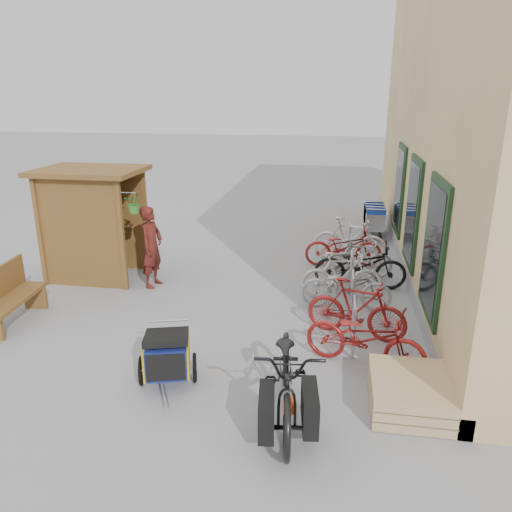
% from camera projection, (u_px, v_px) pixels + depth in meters
% --- Properties ---
extents(ground, '(80.00, 80.00, 0.00)m').
position_uv_depth(ground, '(212.00, 339.00, 8.31)').
color(ground, gray).
extents(kiosk, '(2.49, 1.65, 2.40)m').
position_uv_depth(kiosk, '(89.00, 208.00, 10.64)').
color(kiosk, brown).
rests_on(kiosk, ground).
extents(bike_rack, '(0.05, 5.35, 0.86)m').
position_uv_depth(bike_rack, '(351.00, 269.00, 10.04)').
color(bike_rack, '#A5A8AD').
rests_on(bike_rack, ground).
extents(pallet_stack, '(1.00, 1.20, 0.40)m').
position_uv_depth(pallet_stack, '(409.00, 393.00, 6.47)').
color(pallet_stack, tan).
rests_on(pallet_stack, ground).
extents(bench, '(0.62, 1.65, 1.02)m').
position_uv_depth(bench, '(7.00, 296.00, 8.74)').
color(bench, brown).
rests_on(bench, ground).
extents(shopping_carts, '(0.54, 1.80, 0.96)m').
position_uv_depth(shopping_carts, '(374.00, 216.00, 14.19)').
color(shopping_carts, silver).
rests_on(shopping_carts, ground).
extents(child_trailer, '(0.88, 1.38, 0.80)m').
position_uv_depth(child_trailer, '(167.00, 354.00, 6.97)').
color(child_trailer, navy).
rests_on(child_trailer, ground).
extents(cargo_bike, '(1.05, 2.33, 1.18)m').
position_uv_depth(cargo_bike, '(288.00, 377.00, 6.15)').
color(cargo_bike, black).
rests_on(cargo_bike, ground).
extents(person_kiosk, '(0.50, 0.68, 1.72)m').
position_uv_depth(person_kiosk, '(152.00, 247.00, 10.34)').
color(person_kiosk, maroon).
rests_on(person_kiosk, ground).
extents(bike_0, '(1.93, 1.18, 0.96)m').
position_uv_depth(bike_0, '(365.00, 338.00, 7.34)').
color(bike_0, maroon).
rests_on(bike_0, ground).
extents(bike_1, '(1.75, 0.91, 1.01)m').
position_uv_depth(bike_1, '(356.00, 309.00, 8.26)').
color(bike_1, maroon).
rests_on(bike_1, ground).
extents(bike_2, '(1.72, 0.63, 0.89)m').
position_uv_depth(bike_2, '(346.00, 287.00, 9.34)').
color(bike_2, '#A0A0A4').
rests_on(bike_2, ground).
extents(bike_3, '(1.65, 0.68, 0.96)m').
position_uv_depth(bike_3, '(342.00, 275.00, 9.81)').
color(bike_3, silver).
rests_on(bike_3, ground).
extents(bike_4, '(1.90, 0.69, 0.99)m').
position_uv_depth(bike_4, '(360.00, 265.00, 10.35)').
color(bike_4, black).
rests_on(bike_4, ground).
extents(bike_5, '(1.56, 0.65, 0.91)m').
position_uv_depth(bike_5, '(359.00, 259.00, 10.87)').
color(bike_5, '#A0A0A4').
rests_on(bike_5, ground).
extents(bike_6, '(1.84, 0.82, 0.94)m').
position_uv_depth(bike_6, '(343.00, 247.00, 11.66)').
color(bike_6, maroon).
rests_on(bike_6, ground).
extents(bike_7, '(1.85, 0.84, 1.07)m').
position_uv_depth(bike_7, '(350.00, 240.00, 11.99)').
color(bike_7, silver).
rests_on(bike_7, ground).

